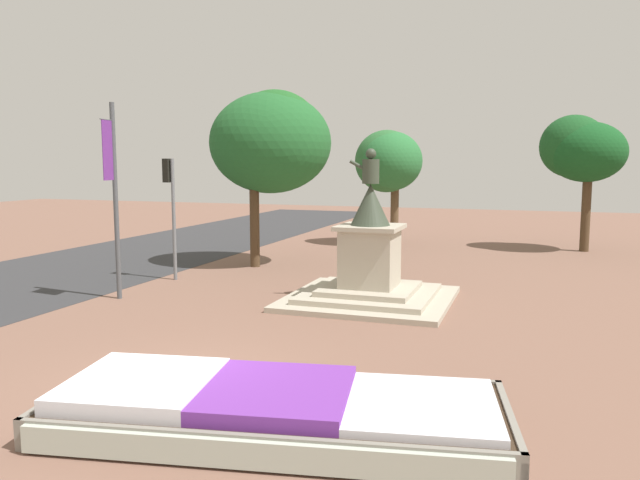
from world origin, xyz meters
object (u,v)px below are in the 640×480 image
traffic_light_far_corner (171,196)px  banner_pole (115,195)px  statue_monument (370,268)px  flower_planter (268,410)px

traffic_light_far_corner → banner_pole: 3.18m
traffic_light_far_corner → statue_monument: bearing=-8.5°
flower_planter → banner_pole: size_ratio=1.27×
flower_planter → statue_monument: size_ratio=1.57×
flower_planter → banner_pole: 10.76m
statue_monument → traffic_light_far_corner: bearing=171.5°
statue_monument → traffic_light_far_corner: (-7.23, 1.07, 1.89)m
statue_monument → banner_pole: size_ratio=0.81×
statue_monument → traffic_light_far_corner: statue_monument is taller
traffic_light_far_corner → flower_planter: bearing=-51.5°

